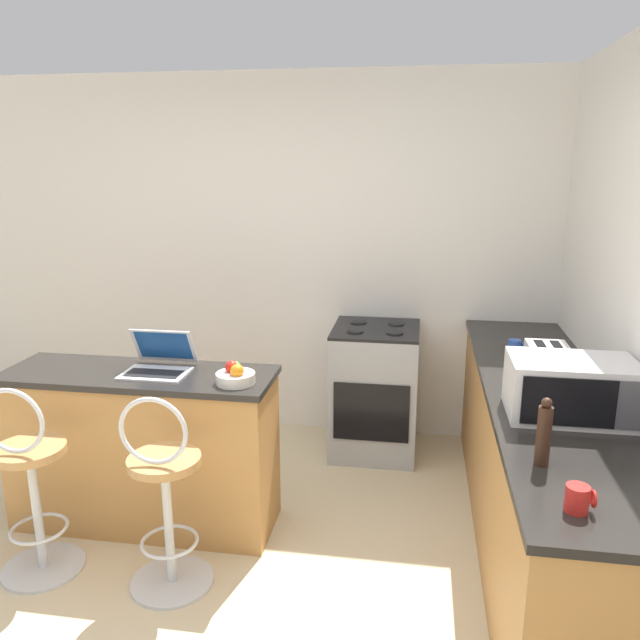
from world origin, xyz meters
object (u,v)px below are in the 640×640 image
at_px(stove_range, 375,390).
at_px(mug_blue, 515,348).
at_px(microwave, 571,388).
at_px(toaster, 547,363).
at_px(bar_stool_near, 31,486).
at_px(mug_red, 578,499).
at_px(pepper_mill, 544,433).
at_px(fruit_bowl, 235,375).
at_px(bar_stool_far, 165,498).
at_px(laptop, 159,361).

bearing_deg(stove_range, mug_blue, -30.54).
bearing_deg(microwave, toaster, 91.76).
distance_m(toaster, mug_blue, 0.43).
height_order(microwave, mug_blue, microwave).
xyz_separation_m(bar_stool_near, mug_red, (2.35, -0.55, 0.47)).
bearing_deg(mug_red, stove_range, 110.30).
xyz_separation_m(microwave, pepper_mill, (-0.20, -0.49, -0.00)).
xyz_separation_m(microwave, mug_blue, (-0.11, 0.88, -0.08)).
height_order(microwave, pepper_mill, pepper_mill).
height_order(fruit_bowl, pepper_mill, pepper_mill).
bearing_deg(microwave, stove_range, 124.75).
distance_m(bar_stool_near, fruit_bowl, 1.11).
distance_m(fruit_bowl, mug_blue, 1.63).
bearing_deg(mug_red, mug_blue, 88.90).
xyz_separation_m(bar_stool_far, fruit_bowl, (0.23, 0.43, 0.47)).
xyz_separation_m(toaster, mug_red, (-0.13, -1.27, -0.05)).
bearing_deg(microwave, laptop, 171.70).
xyz_separation_m(pepper_mill, mug_blue, (0.09, 1.37, -0.08)).
distance_m(bar_stool_far, microwave, 1.91).
relative_size(laptop, stove_range, 0.38).
height_order(bar_stool_near, pepper_mill, pepper_mill).
distance_m(bar_stool_far, fruit_bowl, 0.68).
relative_size(laptop, toaster, 1.34).
bearing_deg(pepper_mill, fruit_bowl, 154.18).
distance_m(fruit_bowl, pepper_mill, 1.54).
xyz_separation_m(bar_stool_near, toaster, (2.48, 0.71, 0.52)).
bearing_deg(toaster, pepper_mill, -101.23).
distance_m(bar_stool_near, laptop, 0.86).
relative_size(bar_stool_far, fruit_bowl, 4.99).
distance_m(bar_stool_far, laptop, 0.77).
xyz_separation_m(laptop, mug_blue, (1.93, 0.58, -0.01)).
relative_size(bar_stool_near, mug_red, 10.61).
height_order(pepper_mill, mug_blue, pepper_mill).
xyz_separation_m(bar_stool_near, mug_blue, (2.38, 1.13, 0.48)).
bearing_deg(microwave, bar_stool_near, -174.18).
xyz_separation_m(bar_stool_far, laptop, (-0.23, 0.55, 0.48)).
height_order(mug_red, pepper_mill, pepper_mill).
distance_m(bar_stool_far, stove_range, 1.84).
xyz_separation_m(bar_stool_near, bar_stool_far, (0.68, 0.00, 0.00)).
relative_size(stove_range, mug_blue, 9.39).
distance_m(toaster, pepper_mill, 0.97).
xyz_separation_m(bar_stool_far, mug_red, (1.66, -0.55, 0.47)).
distance_m(bar_stool_near, microwave, 2.57).
height_order(bar_stool_near, mug_blue, bar_stool_near).
relative_size(toaster, pepper_mill, 0.96).
xyz_separation_m(laptop, stove_range, (1.09, 1.07, -0.50)).
bearing_deg(laptop, pepper_mill, -23.18).
bearing_deg(bar_stool_near, mug_blue, 25.45).
bearing_deg(bar_stool_far, laptop, 112.88).
bearing_deg(mug_blue, pepper_mill, -93.72).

